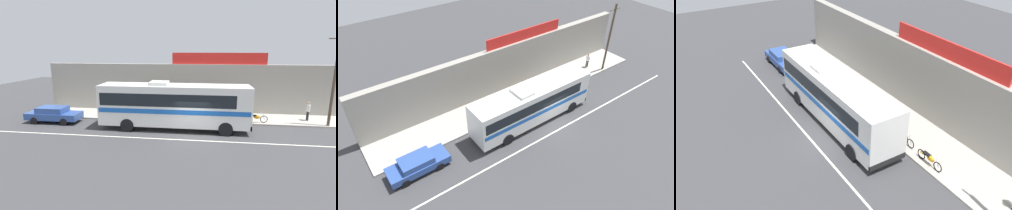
{
  "view_description": "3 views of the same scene",
  "coord_description": "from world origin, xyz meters",
  "views": [
    {
      "loc": [
        0.65,
        -17.62,
        6.31
      ],
      "look_at": [
        -1.92,
        1.49,
        1.97
      ],
      "focal_mm": 27.01,
      "sensor_mm": 36.0,
      "label": 1
    },
    {
      "loc": [
        -15.58,
        -13.83,
        17.58
      ],
      "look_at": [
        -3.5,
        2.67,
        2.02
      ],
      "focal_mm": 31.94,
      "sensor_mm": 36.0,
      "label": 2
    },
    {
      "loc": [
        15.51,
        -8.02,
        13.12
      ],
      "look_at": [
        -0.34,
        1.59,
        1.93
      ],
      "focal_mm": 36.36,
      "sensor_mm": 36.0,
      "label": 3
    }
  ],
  "objects": [
    {
      "name": "sidewalk_slab",
      "position": [
        0.0,
        5.2,
        0.07
      ],
      "size": [
        30.0,
        3.6,
        0.14
      ],
      "primitive_type": "cube",
      "color": "#A8A399",
      "rests_on": "ground_plane"
    },
    {
      "name": "road_center_stripe",
      "position": [
        0.0,
        -0.8,
        0.0
      ],
      "size": [
        30.0,
        0.14,
        0.01
      ],
      "primitive_type": "cube",
      "color": "silver",
      "rests_on": "ground_plane"
    },
    {
      "name": "intercity_bus",
      "position": [
        -1.56,
        1.62,
        2.07
      ],
      "size": [
        11.63,
        2.64,
        3.78
      ],
      "color": "silver",
      "rests_on": "ground_plane"
    },
    {
      "name": "storefront_billboard",
      "position": [
        2.21,
        7.35,
        5.35
      ],
      "size": [
        8.97,
        0.12,
        1.1
      ],
      "primitive_type": "cube",
      "color": "red",
      "rests_on": "storefront_facade"
    },
    {
      "name": "pedestrian_far_left",
      "position": [
        -0.36,
        4.77,
        1.04
      ],
      "size": [
        0.3,
        0.48,
        1.57
      ],
      "color": "navy",
      "rests_on": "sidewalk_slab"
    },
    {
      "name": "ground_plane",
      "position": [
        0.0,
        0.0,
        0.0
      ],
      "size": [
        70.0,
        70.0,
        0.0
      ],
      "primitive_type": "plane",
      "color": "#3A3A3D"
    },
    {
      "name": "storefront_facade",
      "position": [
        0.0,
        7.35,
        2.4
      ],
      "size": [
        30.0,
        0.7,
        4.8
      ],
      "primitive_type": "cube",
      "color": "gray",
      "rests_on": "ground_plane"
    },
    {
      "name": "motorcycle_purple",
      "position": [
        2.89,
        3.96,
        0.57
      ],
      "size": [
        1.86,
        0.56,
        0.94
      ],
      "color": "black",
      "rests_on": "sidewalk_slab"
    },
    {
      "name": "motorcycle_black",
      "position": [
        5.26,
        3.85,
        0.57
      ],
      "size": [
        1.93,
        0.56,
        0.94
      ],
      "color": "black",
      "rests_on": "sidewalk_slab"
    },
    {
      "name": "parked_car",
      "position": [
        -12.03,
        2.09,
        0.74
      ],
      "size": [
        4.58,
        1.85,
        1.37
      ],
      "color": "#2D4C93",
      "rests_on": "ground_plane"
    }
  ]
}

